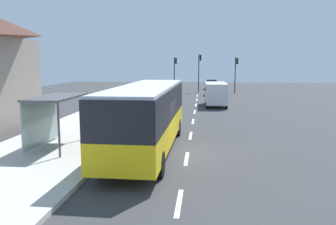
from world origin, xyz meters
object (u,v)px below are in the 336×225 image
at_px(sedan_far, 213,89).
at_px(traffic_light_near_side, 236,70).
at_px(sedan_near, 211,84).
at_px(traffic_light_far_side, 175,69).
at_px(white_van, 216,93).
at_px(recycling_bin_yellow, 105,132).
at_px(bus, 147,114).
at_px(recycling_bin_green, 108,129).
at_px(traffic_light_median, 199,67).
at_px(bus_shelter, 51,108).

relative_size(sedan_far, traffic_light_near_side, 0.90).
bearing_deg(sedan_near, traffic_light_far_side, -130.76).
height_order(white_van, recycling_bin_yellow, white_van).
distance_m(sedan_far, traffic_light_far_side, 7.36).
bearing_deg(sedan_near, recycling_bin_yellow, -99.47).
bearing_deg(bus, sedan_near, 84.32).
bearing_deg(recycling_bin_green, bus, -39.82).
height_order(sedan_far, recycling_bin_green, sedan_far).
height_order(white_van, recycling_bin_green, white_van).
bearing_deg(traffic_light_median, traffic_light_near_side, -17.40).
height_order(sedan_far, traffic_light_near_side, traffic_light_near_side).
xyz_separation_m(sedan_near, recycling_bin_yellow, (-6.50, -38.95, -0.14)).
distance_m(recycling_bin_yellow, traffic_light_near_side, 33.43).
bearing_deg(sedan_near, traffic_light_near_side, -65.64).
height_order(recycling_bin_green, traffic_light_near_side, traffic_light_near_side).
bearing_deg(recycling_bin_green, traffic_light_median, 82.02).
xyz_separation_m(white_van, traffic_light_far_side, (-5.30, 15.86, 1.99)).
bearing_deg(traffic_light_median, sedan_near, 70.78).
height_order(white_van, traffic_light_near_side, traffic_light_near_side).
xyz_separation_m(recycling_bin_yellow, traffic_light_far_side, (1.10, 32.69, 2.68)).
distance_m(white_van, traffic_light_median, 16.91).
relative_size(traffic_light_median, bus_shelter, 1.36).
bearing_deg(recycling_bin_yellow, recycling_bin_green, 90.00).
relative_size(traffic_light_far_side, traffic_light_median, 0.92).
bearing_deg(traffic_light_far_side, white_van, -71.52).
xyz_separation_m(sedan_near, bus_shelter, (-8.71, -40.47, 1.31)).
xyz_separation_m(traffic_light_near_side, bus_shelter, (-11.91, -33.41, -1.21)).
relative_size(sedan_far, recycling_bin_yellow, 4.69).
xyz_separation_m(bus, sedan_far, (4.01, 29.76, -1.05)).
bearing_deg(sedan_far, bus_shelter, -106.25).
xyz_separation_m(white_van, traffic_light_median, (-1.81, 16.66, 2.26)).
bearing_deg(white_van, recycling_bin_green, -111.65).
relative_size(recycling_bin_green, bus_shelter, 0.24).
relative_size(recycling_bin_green, traffic_light_near_side, 0.19).
bearing_deg(bus_shelter, white_van, 64.85).
distance_m(sedan_far, recycling_bin_green, 28.44).
distance_m(sedan_near, sedan_far, 10.57).
relative_size(bus, traffic_light_near_side, 2.22).
distance_m(white_van, sedan_near, 22.14).
xyz_separation_m(recycling_bin_green, traffic_light_median, (4.59, 32.79, 2.94)).
height_order(sedan_far, traffic_light_median, traffic_light_median).
height_order(sedan_far, traffic_light_far_side, traffic_light_far_side).
relative_size(sedan_far, recycling_bin_green, 4.69).
height_order(bus, bus_shelter, bus).
bearing_deg(recycling_bin_yellow, traffic_light_near_side, 73.08).
xyz_separation_m(traffic_light_near_side, traffic_light_far_side, (-8.60, 0.80, 0.03)).
height_order(white_van, bus_shelter, bus_shelter).
bearing_deg(sedan_far, traffic_light_median, 110.50).
xyz_separation_m(traffic_light_far_side, traffic_light_median, (3.50, 0.80, 0.26)).
distance_m(sedan_near, recycling_bin_yellow, 39.49).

